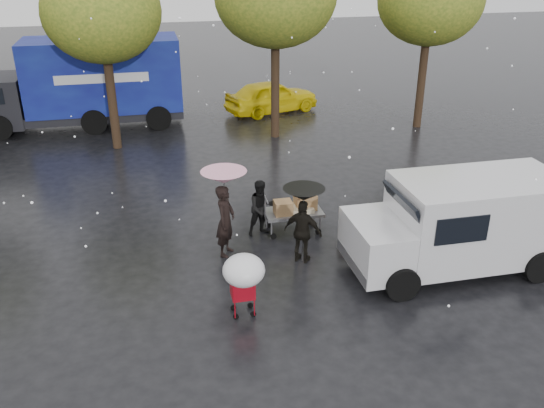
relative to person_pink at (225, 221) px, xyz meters
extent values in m
plane|color=black|center=(0.74, -1.27, -0.90)|extent=(90.00, 90.00, 0.00)
imported|color=black|center=(0.00, 0.00, 0.00)|extent=(0.69, 0.78, 1.80)
imported|color=black|center=(1.05, 0.82, -0.15)|extent=(0.84, 0.72, 1.50)
imported|color=black|center=(1.72, -0.75, -0.11)|extent=(0.97, 0.85, 1.58)
cylinder|color=#4C4C4C|center=(0.00, 0.00, 0.11)|extent=(0.02, 0.02, 2.03)
cone|color=pink|center=(0.00, 0.00, 1.13)|extent=(1.08, 1.08, 0.30)
sphere|color=#4C4C4C|center=(0.00, 0.00, 1.16)|extent=(0.06, 0.06, 0.06)
cylinder|color=#4C4C4C|center=(1.72, -0.75, -0.03)|extent=(0.02, 0.02, 1.75)
cone|color=black|center=(1.72, -0.75, 0.85)|extent=(0.97, 0.97, 0.30)
sphere|color=#4C4C4C|center=(1.72, -0.75, 0.88)|extent=(0.06, 0.06, 0.06)
cube|color=slate|center=(1.89, 0.80, -0.35)|extent=(1.50, 0.80, 0.08)
cylinder|color=slate|center=(1.14, 0.80, -0.10)|extent=(0.04, 0.04, 0.60)
cube|color=brown|center=(2.24, 0.90, -0.11)|extent=(0.55, 0.45, 0.40)
cube|color=brown|center=(1.59, 0.70, -0.14)|extent=(0.45, 0.40, 0.35)
cube|color=brown|center=(2.19, 0.65, 0.23)|extent=(0.40, 0.35, 0.28)
cube|color=tan|center=(1.94, 0.80, -0.25)|extent=(0.90, 0.55, 0.12)
cylinder|color=black|center=(1.29, 0.48, -0.82)|extent=(0.16, 0.05, 0.16)
cylinder|color=black|center=(1.29, 1.12, -0.82)|extent=(0.16, 0.05, 0.16)
cylinder|color=black|center=(2.49, 0.48, -0.82)|extent=(0.16, 0.05, 0.16)
cylinder|color=black|center=(2.49, 1.12, -0.82)|extent=(0.16, 0.05, 0.16)
cube|color=#A10916|center=(-0.04, -2.55, -0.25)|extent=(0.47, 0.41, 0.45)
cylinder|color=#A10916|center=(-0.04, -2.74, 0.12)|extent=(0.42, 0.02, 0.02)
cylinder|color=#4C4C4C|center=(-0.04, -2.74, 0.05)|extent=(0.02, 0.02, 0.60)
ellipsoid|color=white|center=(-0.04, -2.74, 0.25)|extent=(0.84, 0.84, 0.63)
cylinder|color=black|center=(-0.22, -2.71, -0.84)|extent=(0.12, 0.04, 0.12)
cylinder|color=black|center=(-0.22, -2.39, -0.84)|extent=(0.12, 0.04, 0.12)
cylinder|color=black|center=(0.14, -2.71, -0.84)|extent=(0.12, 0.04, 0.12)
cylinder|color=black|center=(0.14, -2.39, -0.84)|extent=(0.12, 0.04, 0.12)
cube|color=silver|center=(5.56, -1.81, 0.35)|extent=(3.80, 2.00, 1.90)
cube|color=silver|center=(3.16, -1.81, -0.05)|extent=(1.20, 1.95, 1.10)
cube|color=black|center=(3.71, -1.81, 0.80)|extent=(0.37, 1.70, 0.67)
cube|color=slate|center=(2.61, -1.81, -0.45)|extent=(0.12, 1.90, 0.25)
cylinder|color=black|center=(3.36, -2.76, -0.52)|extent=(0.76, 0.28, 0.76)
cylinder|color=black|center=(3.36, -0.86, -0.52)|extent=(0.76, 0.28, 0.76)
cylinder|color=black|center=(6.66, -2.76, -0.52)|extent=(0.76, 0.28, 0.76)
cylinder|color=black|center=(6.66, -0.86, -0.52)|extent=(0.76, 0.28, 0.76)
cube|color=#0C0D66|center=(-3.14, 11.74, 1.20)|extent=(6.00, 2.50, 2.80)
cube|color=black|center=(-4.14, 11.74, -0.35)|extent=(8.00, 2.30, 0.35)
cube|color=silver|center=(-3.14, 10.48, 1.30)|extent=(3.50, 0.03, 0.35)
cylinder|color=black|center=(-7.14, 12.89, -0.40)|extent=(1.00, 0.30, 1.00)
cylinder|color=black|center=(-1.14, 10.59, -0.40)|extent=(1.00, 0.30, 1.00)
cylinder|color=black|center=(-1.14, 12.89, -0.40)|extent=(1.00, 0.30, 1.00)
cube|color=brown|center=(3.35, -0.25, -0.68)|extent=(0.56, 0.49, 0.44)
cube|color=brown|center=(3.09, -0.20, -0.71)|extent=(0.57, 0.48, 0.39)
imported|color=yellow|center=(3.87, 12.13, -0.19)|extent=(4.47, 2.87, 1.42)
cylinder|color=black|center=(-2.76, 8.73, 1.34)|extent=(0.32, 0.32, 4.48)
ellipsoid|color=#375518|center=(-2.76, 8.73, 3.90)|extent=(4.00, 4.00, 3.40)
cylinder|color=black|center=(3.24, 8.73, 1.55)|extent=(0.32, 0.32, 4.90)
cylinder|color=black|center=(9.24, 8.73, 1.41)|extent=(0.32, 0.32, 4.62)
ellipsoid|color=#375518|center=(9.24, 8.73, 4.05)|extent=(4.00, 4.00, 3.40)
camera|label=1|loc=(-1.63, -12.28, 6.15)|focal=38.00mm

